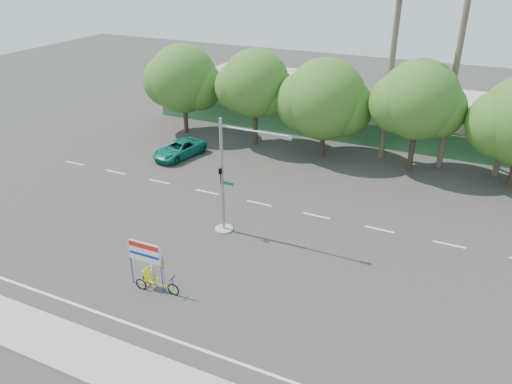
% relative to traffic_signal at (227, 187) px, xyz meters
% --- Properties ---
extents(ground, '(120.00, 120.00, 0.00)m').
position_rel_traffic_signal_xyz_m(ground, '(2.20, -3.98, -2.92)').
color(ground, '#33302D').
rests_on(ground, ground).
extents(sidewalk_near, '(50.00, 2.40, 0.12)m').
position_rel_traffic_signal_xyz_m(sidewalk_near, '(2.20, -11.48, -2.86)').
color(sidewalk_near, gray).
rests_on(sidewalk_near, ground).
extents(fence, '(38.00, 0.08, 2.00)m').
position_rel_traffic_signal_xyz_m(fence, '(2.20, 17.52, -1.92)').
color(fence, '#336B3D').
rests_on(fence, ground).
extents(building_left, '(12.00, 8.00, 4.00)m').
position_rel_traffic_signal_xyz_m(building_left, '(-7.80, 22.02, -0.92)').
color(building_left, '#BCB395').
rests_on(building_left, ground).
extents(building_right, '(14.00, 8.00, 3.60)m').
position_rel_traffic_signal_xyz_m(building_right, '(10.20, 22.02, -1.12)').
color(building_right, '#BCB395').
rests_on(building_right, ground).
extents(tree_far_left, '(7.14, 6.00, 7.96)m').
position_rel_traffic_signal_xyz_m(tree_far_left, '(-11.85, 14.02, 1.84)').
color(tree_far_left, '#473828').
rests_on(tree_far_left, ground).
extents(tree_left, '(6.66, 5.60, 8.07)m').
position_rel_traffic_signal_xyz_m(tree_left, '(-4.85, 14.02, 2.14)').
color(tree_left, '#473828').
rests_on(tree_left, ground).
extents(tree_center, '(7.62, 6.40, 7.85)m').
position_rel_traffic_signal_xyz_m(tree_center, '(1.14, 14.02, 1.55)').
color(tree_center, '#473828').
rests_on(tree_center, ground).
extents(tree_right, '(6.90, 5.80, 8.36)m').
position_rel_traffic_signal_xyz_m(tree_right, '(8.15, 14.02, 2.32)').
color(tree_right, '#473828').
rests_on(tree_right, ground).
extents(palm_tall, '(3.73, 3.79, 17.45)m').
position_rel_traffic_signal_xyz_m(palm_tall, '(10.20, 15.52, 7.55)').
color(palm_tall, '#70604C').
rests_on(palm_tall, ground).
extents(palm_short, '(3.73, 3.79, 14.45)m').
position_rel_traffic_signal_xyz_m(palm_short, '(5.70, 15.52, 5.94)').
color(palm_short, '#70604C').
rests_on(palm_short, ground).
extents(traffic_signal, '(4.72, 1.10, 7.00)m').
position_rel_traffic_signal_xyz_m(traffic_signal, '(0.00, 0.00, 0.00)').
color(traffic_signal, gray).
rests_on(traffic_signal, ground).
extents(trike_billboard, '(2.79, 0.64, 2.74)m').
position_rel_traffic_signal_xyz_m(trike_billboard, '(-0.78, -6.55, -1.82)').
color(trike_billboard, black).
rests_on(trike_billboard, ground).
extents(pickup_truck, '(3.12, 5.09, 1.32)m').
position_rel_traffic_signal_xyz_m(pickup_truck, '(-9.08, 8.69, -2.26)').
color(pickup_truck, '#0E6859').
rests_on(pickup_truck, ground).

